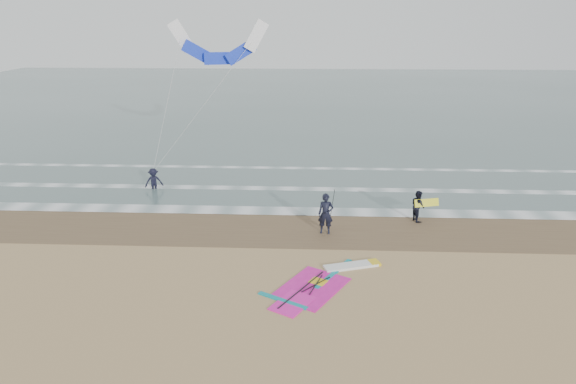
{
  "coord_description": "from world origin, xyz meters",
  "views": [
    {
      "loc": [
        -0.78,
        -17.48,
        9.9
      ],
      "look_at": [
        -1.82,
        5.0,
        2.2
      ],
      "focal_mm": 32.0,
      "sensor_mm": 36.0,
      "label": 1
    }
  ],
  "objects_px": {
    "person_standing": "(326,214)",
    "person_wading": "(153,176)",
    "person_walking": "(418,206)",
    "windsurf_rig": "(324,282)",
    "surf_kite": "(219,47)"
  },
  "relations": [
    {
      "from": "person_walking",
      "to": "person_wading",
      "type": "relative_size",
      "value": 0.96
    },
    {
      "from": "person_walking",
      "to": "person_wading",
      "type": "distance_m",
      "value": 15.53
    },
    {
      "from": "windsurf_rig",
      "to": "person_wading",
      "type": "height_order",
      "value": "person_wading"
    },
    {
      "from": "person_wading",
      "to": "surf_kite",
      "type": "relative_size",
      "value": 0.19
    },
    {
      "from": "person_walking",
      "to": "person_wading",
      "type": "height_order",
      "value": "person_wading"
    },
    {
      "from": "person_standing",
      "to": "person_wading",
      "type": "distance_m",
      "value": 11.9
    },
    {
      "from": "person_standing",
      "to": "surf_kite",
      "type": "height_order",
      "value": "surf_kite"
    },
    {
      "from": "windsurf_rig",
      "to": "surf_kite",
      "type": "xyz_separation_m",
      "value": [
        -6.28,
        14.16,
        8.11
      ]
    },
    {
      "from": "surf_kite",
      "to": "person_walking",
      "type": "bearing_deg",
      "value": -33.67
    },
    {
      "from": "person_standing",
      "to": "person_wading",
      "type": "height_order",
      "value": "person_standing"
    },
    {
      "from": "windsurf_rig",
      "to": "person_walking",
      "type": "distance_m",
      "value": 8.35
    },
    {
      "from": "windsurf_rig",
      "to": "surf_kite",
      "type": "distance_m",
      "value": 17.48
    },
    {
      "from": "person_walking",
      "to": "person_wading",
      "type": "bearing_deg",
      "value": 56.58
    },
    {
      "from": "person_standing",
      "to": "windsurf_rig",
      "type": "bearing_deg",
      "value": -87.66
    },
    {
      "from": "windsurf_rig",
      "to": "person_standing",
      "type": "distance_m",
      "value": 4.98
    }
  ]
}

